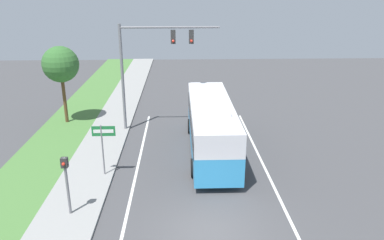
# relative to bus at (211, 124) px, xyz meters

# --- Properties ---
(ground_plane) EXTENTS (80.00, 80.00, 0.00)m
(ground_plane) POSITION_rel_bus_xyz_m (-0.71, -8.15, -1.84)
(ground_plane) COLOR #424244
(sidewalk) EXTENTS (2.80, 80.00, 0.12)m
(sidewalk) POSITION_rel_bus_xyz_m (-6.91, -8.15, -1.78)
(sidewalk) COLOR gray
(sidewalk) RESTS_ON ground_plane
(lane_divider_near) EXTENTS (0.14, 30.00, 0.01)m
(lane_divider_near) POSITION_rel_bus_xyz_m (-4.31, -8.15, -1.83)
(lane_divider_near) COLOR silver
(lane_divider_near) RESTS_ON ground_plane
(lane_divider_far) EXTENTS (0.14, 30.00, 0.01)m
(lane_divider_far) POSITION_rel_bus_xyz_m (2.89, -8.15, -1.83)
(lane_divider_far) COLOR silver
(lane_divider_far) RESTS_ON ground_plane
(bus) EXTENTS (2.64, 10.38, 3.38)m
(bus) POSITION_rel_bus_xyz_m (0.00, 0.00, 0.00)
(bus) COLOR #3393D1
(bus) RESTS_ON ground_plane
(signal_gantry) EXTENTS (6.67, 0.41, 7.41)m
(signal_gantry) POSITION_rel_bus_xyz_m (-3.87, 3.94, 3.43)
(signal_gantry) COLOR slate
(signal_gantry) RESTS_ON ground_plane
(pedestrian_signal) EXTENTS (0.28, 0.34, 2.83)m
(pedestrian_signal) POSITION_rel_bus_xyz_m (-6.81, -6.72, 0.11)
(pedestrian_signal) COLOR slate
(pedestrian_signal) RESTS_ON ground_plane
(street_sign) EXTENTS (1.22, 0.08, 2.92)m
(street_sign) POSITION_rel_bus_xyz_m (-5.91, -3.01, 0.23)
(street_sign) COLOR slate
(street_sign) RESTS_ON ground_plane
(roadside_tree) EXTENTS (2.59, 2.59, 5.65)m
(roadside_tree) POSITION_rel_bus_xyz_m (-10.35, 5.55, 2.59)
(roadside_tree) COLOR brown
(roadside_tree) RESTS_ON grass_verge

